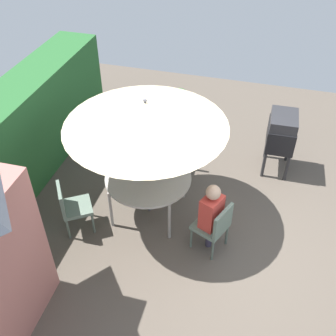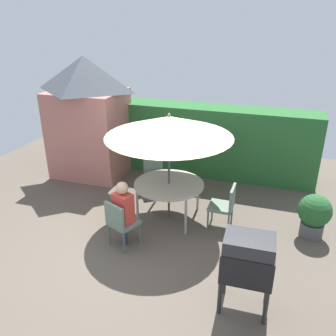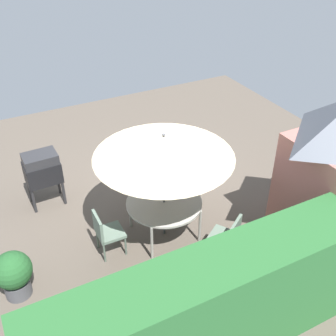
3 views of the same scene
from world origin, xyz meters
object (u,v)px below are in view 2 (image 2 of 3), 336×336
chair_near_shed (120,221)px  potted_plant_by_shed (314,214)px  person_in_red (123,206)px  garden_shed (88,117)px  patio_umbrella (169,126)px  bbq_grill (248,259)px  chair_toward_hedge (154,170)px  chair_far_side (225,204)px  patio_table (169,186)px

chair_near_shed → potted_plant_by_shed: bearing=23.1°
person_in_red → chair_near_shed: bearing=-113.0°
garden_shed → potted_plant_by_shed: (5.41, -1.34, -1.06)m
patio_umbrella → bbq_grill: (1.77, -2.01, -1.12)m
garden_shed → chair_near_shed: garden_shed is taller
patio_umbrella → chair_near_shed: size_ratio=2.71×
bbq_grill → person_in_red: (-2.25, 0.87, -0.06)m
chair_toward_hedge → person_in_red: 2.23m
person_in_red → potted_plant_by_shed: bearing=22.1°
chair_toward_hedge → person_in_red: person_in_red is taller
garden_shed → potted_plant_by_shed: 5.68m
garden_shed → chair_toward_hedge: bearing=-13.7°
bbq_grill → chair_far_side: bearing=107.1°
patio_table → chair_toward_hedge: (-0.71, 1.07, -0.21)m
chair_far_side → chair_toward_hedge: 2.16m
potted_plant_by_shed → patio_table: bearing=-176.0°
bbq_grill → potted_plant_by_shed: (1.01, 2.20, -0.37)m
bbq_grill → potted_plant_by_shed: bearing=65.2°
patio_table → bbq_grill: size_ratio=1.17×
patio_umbrella → person_in_red: 1.71m
patio_umbrella → potted_plant_by_shed: 3.16m
chair_toward_hedge → patio_table: bearing=-56.6°
chair_near_shed → bbq_grill: bearing=-19.2°
patio_umbrella → patio_table: bearing=76.0°
chair_toward_hedge → person_in_red: (0.22, -2.20, 0.26)m
bbq_grill → chair_far_side: size_ratio=1.33×
patio_table → chair_near_shed: 1.33m
chair_far_side → potted_plant_by_shed: 1.64m
chair_near_shed → chair_far_side: 2.05m
garden_shed → person_in_red: bearing=-51.2°
chair_far_side → patio_umbrella: bearing=178.9°
patio_table → patio_umbrella: size_ratio=0.58×
patio_table → chair_toward_hedge: chair_toward_hedge is taller
garden_shed → person_in_red: (2.15, -2.67, -0.75)m
garden_shed → person_in_red: 3.51m
chair_near_shed → chair_toward_hedge: (-0.19, 2.28, 0.00)m
patio_table → chair_toward_hedge: size_ratio=1.56×
potted_plant_by_shed → person_in_red: 3.54m
bbq_grill → chair_near_shed: bbq_grill is taller
chair_near_shed → person_in_red: 0.28m
person_in_red → bbq_grill: bearing=-21.3°
bbq_grill → chair_near_shed: size_ratio=1.33×
patio_umbrella → chair_toward_hedge: size_ratio=2.71×
garden_shed → patio_umbrella: size_ratio=1.23×
garden_shed → patio_umbrella: bearing=-30.3°
chair_toward_hedge → potted_plant_by_shed: bearing=-14.1°
bbq_grill → chair_near_shed: bearing=160.8°
bbq_grill → chair_far_side: bbq_grill is taller
chair_toward_hedge → person_in_red: size_ratio=0.71×
bbq_grill → chair_near_shed: (-2.28, 0.80, -0.33)m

